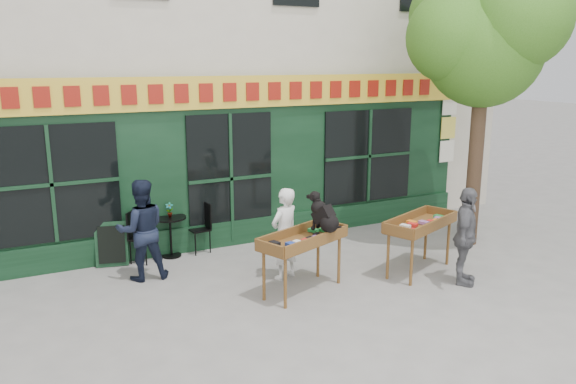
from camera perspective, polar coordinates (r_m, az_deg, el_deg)
name	(u,v)px	position (r m, az deg, el deg)	size (l,w,h in m)	color
ground	(284,286)	(9.26, -0.44, -9.49)	(80.00, 80.00, 0.00)	slate
street_tree	(485,31)	(11.42, 19.34, 15.18)	(3.05, 2.90, 5.60)	#382619
book_cart_center	(303,242)	(8.76, 1.53, -5.09)	(1.62, 1.12, 0.99)	brown
dog	(324,211)	(8.75, 3.73, -1.94)	(0.34, 0.60, 0.60)	black
woman	(284,234)	(9.32, -0.36, -4.25)	(0.57, 0.37, 1.55)	silver
book_cart_right	(420,226)	(9.84, 13.30, -3.38)	(1.62, 1.13, 0.99)	brown
man_right	(465,236)	(9.51, 17.58, -4.33)	(0.94, 0.39, 1.61)	#535458
bistro_table	(170,228)	(10.62, -11.87, -3.65)	(0.60, 0.60, 0.76)	black
bistro_chair_left	(136,232)	(10.48, -15.14, -3.97)	(0.51, 0.51, 0.95)	black
bistro_chair_right	(203,223)	(10.79, -8.61, -3.16)	(0.40, 0.40, 0.95)	black
potted_plant	(169,210)	(10.52, -11.96, -1.78)	(0.14, 0.10, 0.28)	gray
man_left	(141,230)	(9.58, -14.66, -3.74)	(0.83, 0.64, 1.70)	black
chalkboard	(111,244)	(10.45, -17.49, -5.09)	(0.59, 0.30, 0.79)	black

